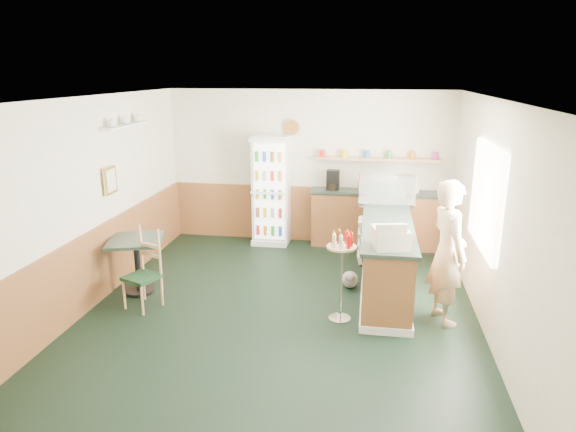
% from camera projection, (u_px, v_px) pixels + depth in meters
% --- Properties ---
extents(ground, '(6.00, 6.00, 0.00)m').
position_uv_depth(ground, '(279.00, 312.00, 6.63)').
color(ground, black).
rests_on(ground, ground).
extents(room_envelope, '(5.04, 6.02, 2.72)m').
position_uv_depth(room_envelope, '(272.00, 184.00, 6.94)').
color(room_envelope, '#EEE1CA').
rests_on(room_envelope, ground).
extents(service_counter, '(0.68, 3.01, 1.01)m').
position_uv_depth(service_counter, '(385.00, 256.00, 7.31)').
color(service_counter, brown).
rests_on(service_counter, ground).
extents(back_counter, '(2.24, 0.42, 1.69)m').
position_uv_depth(back_counter, '(374.00, 217.00, 8.95)').
color(back_counter, brown).
rests_on(back_counter, ground).
extents(drinks_fridge, '(0.64, 0.54, 1.93)m').
position_uv_depth(drinks_fridge, '(271.00, 190.00, 9.06)').
color(drinks_fridge, white).
rests_on(drinks_fridge, ground).
extents(display_case, '(0.86, 0.45, 0.49)m').
position_uv_depth(display_case, '(387.00, 189.00, 7.86)').
color(display_case, silver).
rests_on(display_case, service_counter).
extents(cash_register, '(0.47, 0.49, 0.23)m').
position_uv_depth(cash_register, '(390.00, 237.00, 6.00)').
color(cash_register, beige).
rests_on(cash_register, service_counter).
extents(shopkeeper, '(0.60, 0.70, 1.79)m').
position_uv_depth(shopkeeper, '(448.00, 252.00, 6.17)').
color(shopkeeper, tan).
rests_on(shopkeeper, ground).
extents(condiment_stand, '(0.36, 0.36, 1.13)m').
position_uv_depth(condiment_stand, '(341.00, 264.00, 6.24)').
color(condiment_stand, silver).
rests_on(condiment_stand, ground).
extents(newspaper_rack, '(0.09, 0.42, 0.67)m').
position_uv_depth(newspaper_rack, '(361.00, 241.00, 7.62)').
color(newspaper_rack, black).
rests_on(newspaper_rack, ground).
extents(cafe_table, '(0.89, 0.89, 0.79)m').
position_uv_depth(cafe_table, '(137.00, 255.00, 7.07)').
color(cafe_table, black).
rests_on(cafe_table, ground).
extents(cafe_chair, '(0.51, 0.52, 1.06)m').
position_uv_depth(cafe_chair, '(144.00, 266.00, 6.70)').
color(cafe_chair, black).
rests_on(cafe_chair, ground).
extents(dog_doorstop, '(0.24, 0.31, 0.29)m').
position_uv_depth(dog_doorstop, '(350.00, 279.00, 7.33)').
color(dog_doorstop, gray).
rests_on(dog_doorstop, ground).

